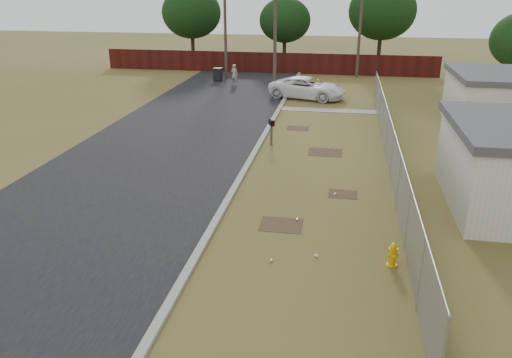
% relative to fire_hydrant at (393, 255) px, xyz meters
% --- Properties ---
extents(ground, '(120.00, 120.00, 0.00)m').
position_rel_fire_hydrant_xyz_m(ground, '(-2.65, 7.01, -0.35)').
color(ground, olive).
rests_on(ground, ground).
extents(street, '(15.10, 60.00, 0.12)m').
position_rel_fire_hydrant_xyz_m(street, '(-9.41, 15.06, -0.34)').
color(street, black).
rests_on(street, ground).
extents(chainlink_fence, '(0.10, 27.06, 2.02)m').
position_rel_fire_hydrant_xyz_m(chainlink_fence, '(0.47, 8.04, 0.44)').
color(chainlink_fence, gray).
rests_on(chainlink_fence, ground).
extents(privacy_fence, '(30.00, 0.12, 1.80)m').
position_rel_fire_hydrant_xyz_m(privacy_fence, '(-8.65, 32.01, 0.55)').
color(privacy_fence, '#40110D').
rests_on(privacy_fence, ground).
extents(utility_poles, '(12.60, 8.24, 9.00)m').
position_rel_fire_hydrant_xyz_m(utility_poles, '(-6.32, 27.68, 4.34)').
color(utility_poles, '#4B3F32').
rests_on(utility_poles, ground).
extents(horizon_trees, '(33.32, 31.94, 7.78)m').
position_rel_fire_hydrant_xyz_m(horizon_trees, '(-1.81, 30.57, 4.28)').
color(horizon_trees, '#332617').
rests_on(horizon_trees, ground).
extents(fire_hydrant, '(0.40, 0.40, 0.75)m').
position_rel_fire_hydrant_xyz_m(fire_hydrant, '(0.00, 0.00, 0.00)').
color(fire_hydrant, '#E1A70B').
rests_on(fire_hydrant, ground).
extents(mailbox, '(0.38, 0.57, 1.33)m').
position_rel_fire_hydrant_xyz_m(mailbox, '(-5.06, 10.72, 0.70)').
color(mailbox, brown).
rests_on(mailbox, ground).
extents(pickup_truck, '(5.73, 3.74, 1.47)m').
position_rel_fire_hydrant_xyz_m(pickup_truck, '(-4.17, 21.93, 0.38)').
color(pickup_truck, white).
rests_on(pickup_truck, ground).
extents(pedestrian, '(0.69, 0.56, 1.64)m').
position_rel_fire_hydrant_xyz_m(pedestrian, '(-10.24, 25.83, 0.47)').
color(pedestrian, tan).
rests_on(pedestrian, ground).
extents(trash_bin, '(0.70, 0.78, 1.07)m').
position_rel_fire_hydrant_xyz_m(trash_bin, '(-11.95, 27.28, 0.19)').
color(trash_bin, black).
rests_on(trash_bin, ground).
extents(scattered_litter, '(1.78, 11.69, 0.07)m').
position_rel_fire_hydrant_xyz_m(scattered_litter, '(-2.47, 3.66, -0.31)').
color(scattered_litter, white).
rests_on(scattered_litter, ground).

